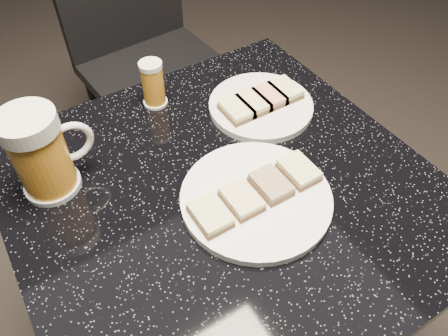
{
  "coord_description": "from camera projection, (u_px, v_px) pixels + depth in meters",
  "views": [
    {
      "loc": [
        -0.26,
        -0.41,
        1.33
      ],
      "look_at": [
        0.0,
        0.0,
        0.8
      ],
      "focal_mm": 35.0,
      "sensor_mm": 36.0,
      "label": 1
    }
  ],
  "objects": [
    {
      "name": "beer_tumbler",
      "position": [
        153.0,
        84.0,
        0.87
      ],
      "size": [
        0.05,
        0.05,
        0.1
      ],
      "color": "white",
      "rests_on": "table"
    },
    {
      "name": "table",
      "position": [
        224.0,
        260.0,
        0.93
      ],
      "size": [
        0.7,
        0.7,
        0.75
      ],
      "color": "black",
      "rests_on": "floor"
    },
    {
      "name": "plate_large",
      "position": [
        256.0,
        198.0,
        0.73
      ],
      "size": [
        0.25,
        0.25,
        0.01
      ],
      "primitive_type": "cylinder",
      "color": "white",
      "rests_on": "table"
    },
    {
      "name": "canapes_on_plate_small",
      "position": [
        261.0,
        100.0,
        0.88
      ],
      "size": [
        0.17,
        0.07,
        0.02
      ],
      "color": "#4C3521",
      "rests_on": "plate_small"
    },
    {
      "name": "chair",
      "position": [
        146.0,
        52.0,
        1.48
      ],
      "size": [
        0.47,
        0.47,
        0.89
      ],
      "color": "black",
      "rests_on": "floor"
    },
    {
      "name": "canapes_on_plate_large",
      "position": [
        256.0,
        192.0,
        0.72
      ],
      "size": [
        0.23,
        0.07,
        0.02
      ],
      "color": "#4C3521",
      "rests_on": "plate_large"
    },
    {
      "name": "beer_mug",
      "position": [
        41.0,
        153.0,
        0.7
      ],
      "size": [
        0.14,
        0.1,
        0.16
      ],
      "color": "silver",
      "rests_on": "table"
    },
    {
      "name": "plate_small",
      "position": [
        261.0,
        106.0,
        0.89
      ],
      "size": [
        0.21,
        0.21,
        0.01
      ],
      "primitive_type": "cylinder",
      "color": "white",
      "rests_on": "table"
    }
  ]
}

